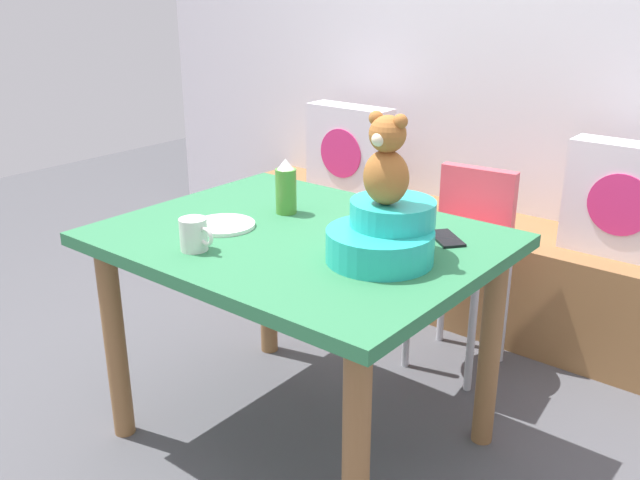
{
  "coord_description": "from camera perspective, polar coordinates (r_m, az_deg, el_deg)",
  "views": [
    {
      "loc": [
        1.31,
        -1.53,
        1.47
      ],
      "look_at": [
        0.0,
        0.1,
        0.69
      ],
      "focal_mm": 39.17,
      "sensor_mm": 36.0,
      "label": 1
    }
  ],
  "objects": [
    {
      "name": "ketchup_bottle",
      "position": [
        2.31,
        -2.8,
        4.29
      ],
      "size": [
        0.07,
        0.07,
        0.18
      ],
      "color": "#4C8C33",
      "rests_on": "dining_table"
    },
    {
      "name": "back_wall",
      "position": [
        3.28,
        15.97,
        16.77
      ],
      "size": [
        4.4,
        0.1,
        2.6
      ],
      "primitive_type": "cube",
      "color": "silver",
      "rests_on": "ground_plane"
    },
    {
      "name": "infant_seat_teal",
      "position": [
        1.93,
        5.26,
        0.45
      ],
      "size": [
        0.3,
        0.33,
        0.16
      ],
      "color": "#26B6AA",
      "rests_on": "dining_table"
    },
    {
      "name": "teddy_bear",
      "position": [
        1.87,
        5.45,
        6.38
      ],
      "size": [
        0.13,
        0.12,
        0.25
      ],
      "color": "#A9652E",
      "rests_on": "infant_seat_teal"
    },
    {
      "name": "dinner_plate_near",
      "position": [
        2.22,
        -7.89,
        1.22
      ],
      "size": [
        0.2,
        0.2,
        0.01
      ],
      "primitive_type": "cylinder",
      "color": "white",
      "rests_on": "dining_table"
    },
    {
      "name": "coffee_mug",
      "position": [
        2.03,
        -10.24,
        0.45
      ],
      "size": [
        0.12,
        0.08,
        0.09
      ],
      "color": "silver",
      "rests_on": "dining_table"
    },
    {
      "name": "cell_phone",
      "position": [
        2.13,
        10.25,
        0.14
      ],
      "size": [
        0.16,
        0.14,
        0.01
      ],
      "primitive_type": "cube",
      "rotation": [
        0.0,
        0.0,
        0.9
      ],
      "color": "black",
      "rests_on": "dining_table"
    },
    {
      "name": "pillow_floral_left",
      "position": [
        3.47,
        2.41,
        7.29
      ],
      "size": [
        0.44,
        0.15,
        0.44
      ],
      "color": "silver",
      "rests_on": "window_bench"
    },
    {
      "name": "ground_plane",
      "position": [
        2.49,
        -1.5,
        -15.66
      ],
      "size": [
        8.0,
        8.0,
        0.0
      ],
      "primitive_type": "plane",
      "color": "#4C4C51"
    },
    {
      "name": "pillow_floral_right",
      "position": [
        2.91,
        23.69,
        2.96
      ],
      "size": [
        0.44,
        0.15,
        0.44
      ],
      "color": "silver",
      "rests_on": "window_bench"
    },
    {
      "name": "window_bench",
      "position": [
        3.28,
        12.26,
        -2.23
      ],
      "size": [
        2.6,
        0.44,
        0.46
      ],
      "primitive_type": "cube",
      "color": "olive",
      "rests_on": "ground_plane"
    },
    {
      "name": "highchair",
      "position": [
        2.74,
        11.57,
        -0.22
      ],
      "size": [
        0.35,
        0.47,
        0.79
      ],
      "color": "#D84C59",
      "rests_on": "ground_plane"
    },
    {
      "name": "book_stack",
      "position": [
        3.2,
        11.92,
        2.41
      ],
      "size": [
        0.2,
        0.14,
        0.08
      ],
      "primitive_type": "cube",
      "color": "#734A53",
      "rests_on": "window_bench"
    },
    {
      "name": "dining_table",
      "position": [
        2.18,
        -1.65,
        -2.19
      ],
      "size": [
        1.16,
        0.92,
        0.74
      ],
      "color": "#2D7247",
      "rests_on": "ground_plane"
    }
  ]
}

